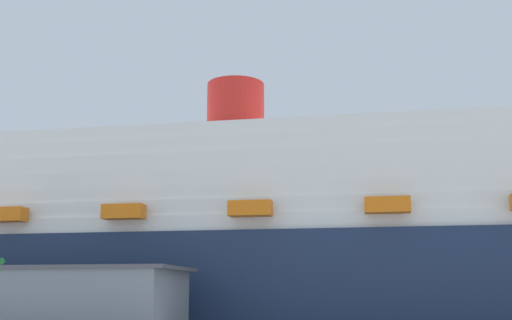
{
  "coord_description": "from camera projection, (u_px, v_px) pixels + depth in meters",
  "views": [
    {
      "loc": [
        9.85,
        -72.2,
        5.44
      ],
      "look_at": [
        -8.7,
        25.81,
        26.46
      ],
      "focal_mm": 44.51,
      "sensor_mm": 36.0,
      "label": 1
    }
  ],
  "objects": [
    {
      "name": "cruise_ship",
      "position": [
        389.0,
        240.0,
        128.95
      ],
      "size": [
        253.65,
        39.55,
        57.87
      ],
      "color": "#1E2D4C",
      "rests_on": "ground_plane"
    }
  ]
}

